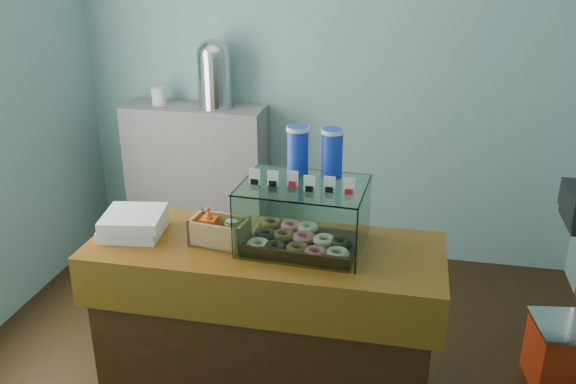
% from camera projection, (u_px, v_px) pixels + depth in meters
% --- Properties ---
extents(ground, '(3.50, 3.50, 0.00)m').
position_uv_depth(ground, '(278.00, 372.00, 3.30)').
color(ground, black).
rests_on(ground, ground).
extents(room_shell, '(3.54, 3.04, 2.82)m').
position_uv_depth(room_shell, '(282.00, 55.00, 2.66)').
color(room_shell, '#76A9AC').
rests_on(room_shell, ground).
extents(counter, '(1.60, 0.60, 0.90)m').
position_uv_depth(counter, '(266.00, 328.00, 2.90)').
color(counter, '#3E1D0B').
rests_on(counter, ground).
extents(back_shelf, '(1.00, 0.32, 1.10)m').
position_uv_depth(back_shelf, '(198.00, 180.00, 4.46)').
color(back_shelf, gray).
rests_on(back_shelf, ground).
extents(display_case, '(0.56, 0.43, 0.52)m').
position_uv_depth(display_case, '(305.00, 209.00, 2.69)').
color(display_case, '#35200F').
rests_on(display_case, counter).
extents(condiment_crate, '(0.27, 0.18, 0.17)m').
position_uv_depth(condiment_crate, '(218.00, 231.00, 2.73)').
color(condiment_crate, '#A48352').
rests_on(condiment_crate, counter).
extents(pastry_boxes, '(0.31, 0.31, 0.11)m').
position_uv_depth(pastry_boxes, '(134.00, 223.00, 2.82)').
color(pastry_boxes, white).
rests_on(pastry_boxes, counter).
extents(coffee_urn, '(0.26, 0.26, 0.48)m').
position_uv_depth(coffee_urn, '(214.00, 72.00, 4.13)').
color(coffee_urn, silver).
rests_on(coffee_urn, back_shelf).
extents(red_cooler, '(0.46, 0.37, 0.37)m').
position_uv_depth(red_cooler, '(571.00, 354.00, 3.16)').
color(red_cooler, red).
rests_on(red_cooler, ground).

